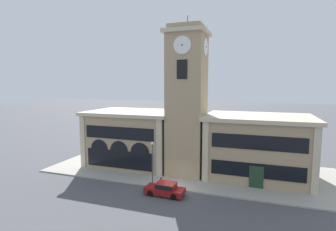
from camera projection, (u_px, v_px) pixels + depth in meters
ground_plane at (173, 190)px, 28.50m from camera, size 300.00×300.00×0.00m
sidewalk_kerb at (189, 170)px, 35.00m from camera, size 37.10×13.88×0.15m
clock_tower at (187, 102)px, 32.57m from camera, size 5.11×5.11×19.67m
town_hall_left_wing at (134, 137)px, 37.89m from camera, size 12.59×9.29×7.69m
town_hall_right_wing at (257, 146)px, 32.35m from camera, size 12.75×9.29×7.68m
parked_car_near at (165, 189)px, 27.09m from camera, size 4.15×1.83×1.35m
street_lamp at (152, 156)px, 29.29m from camera, size 0.36×0.36×4.96m
bollard at (161, 182)px, 29.09m from camera, size 0.18×0.18×1.06m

